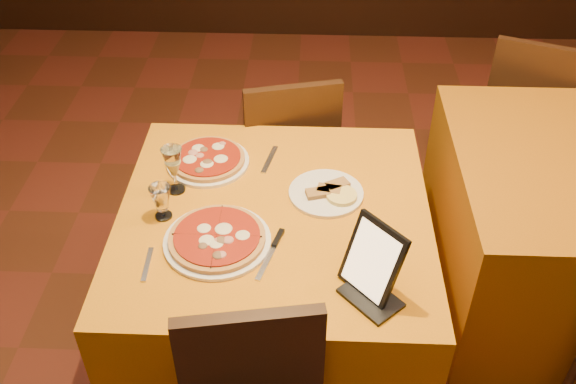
{
  "coord_description": "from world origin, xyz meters",
  "views": [
    {
      "loc": [
        0.09,
        -1.2,
        2.23
      ],
      "look_at": [
        0.02,
        0.48,
        0.86
      ],
      "focal_mm": 40.0,
      "sensor_mm": 36.0,
      "label": 1
    }
  ],
  "objects_px": {
    "main_table": "(275,285)",
    "tablet": "(373,259)",
    "water_glass": "(162,202)",
    "pizza_near": "(217,239)",
    "pizza_far": "(208,160)",
    "wine_glass": "(174,170)",
    "chair_main_far": "(285,150)",
    "chair_side_far": "(528,110)",
    "side_table": "(572,230)"
  },
  "relations": [
    {
      "from": "side_table",
      "to": "wine_glass",
      "type": "xyz_separation_m",
      "value": [
        -1.61,
        -0.26,
        0.47
      ]
    },
    {
      "from": "chair_main_far",
      "to": "tablet",
      "type": "relative_size",
      "value": 3.73
    },
    {
      "from": "pizza_far",
      "to": "wine_glass",
      "type": "bearing_deg",
      "value": -118.74
    },
    {
      "from": "wine_glass",
      "to": "pizza_far",
      "type": "bearing_deg",
      "value": 61.26
    },
    {
      "from": "pizza_near",
      "to": "chair_main_far",
      "type": "bearing_deg",
      "value": 79.31
    },
    {
      "from": "chair_main_far",
      "to": "pizza_near",
      "type": "bearing_deg",
      "value": 65.3
    },
    {
      "from": "chair_main_far",
      "to": "pizza_near",
      "type": "xyz_separation_m",
      "value": [
        -0.18,
        -0.95,
        0.31
      ]
    },
    {
      "from": "chair_main_far",
      "to": "wine_glass",
      "type": "bearing_deg",
      "value": 47.85
    },
    {
      "from": "side_table",
      "to": "pizza_near",
      "type": "distance_m",
      "value": 1.57
    },
    {
      "from": "main_table",
      "to": "chair_main_far",
      "type": "distance_m",
      "value": 0.79
    },
    {
      "from": "side_table",
      "to": "main_table",
      "type": "bearing_deg",
      "value": -163.58
    },
    {
      "from": "pizza_near",
      "to": "chair_side_far",
      "type": "bearing_deg",
      "value": 43.68
    },
    {
      "from": "main_table",
      "to": "water_glass",
      "type": "relative_size",
      "value": 8.46
    },
    {
      "from": "main_table",
      "to": "tablet",
      "type": "relative_size",
      "value": 4.51
    },
    {
      "from": "main_table",
      "to": "water_glass",
      "type": "height_order",
      "value": "water_glass"
    },
    {
      "from": "pizza_far",
      "to": "wine_glass",
      "type": "relative_size",
      "value": 1.68
    },
    {
      "from": "chair_side_far",
      "to": "pizza_near",
      "type": "xyz_separation_m",
      "value": [
        -1.43,
        -1.37,
        0.31
      ]
    },
    {
      "from": "chair_side_far",
      "to": "pizza_far",
      "type": "relative_size",
      "value": 2.86
    },
    {
      "from": "side_table",
      "to": "water_glass",
      "type": "distance_m",
      "value": 1.74
    },
    {
      "from": "chair_side_far",
      "to": "water_glass",
      "type": "height_order",
      "value": "chair_side_far"
    },
    {
      "from": "main_table",
      "to": "wine_glass",
      "type": "bearing_deg",
      "value": 163.59
    },
    {
      "from": "side_table",
      "to": "chair_main_far",
      "type": "distance_m",
      "value": 1.32
    },
    {
      "from": "water_glass",
      "to": "pizza_near",
      "type": "bearing_deg",
      "value": -31.21
    },
    {
      "from": "chair_main_far",
      "to": "pizza_far",
      "type": "relative_size",
      "value": 2.86
    },
    {
      "from": "side_table",
      "to": "tablet",
      "type": "distance_m",
      "value": 1.27
    },
    {
      "from": "main_table",
      "to": "chair_side_far",
      "type": "bearing_deg",
      "value": 43.9
    },
    {
      "from": "pizza_near",
      "to": "tablet",
      "type": "xyz_separation_m",
      "value": [
        0.5,
        -0.18,
        0.1
      ]
    },
    {
      "from": "side_table",
      "to": "tablet",
      "type": "bearing_deg",
      "value": -142.83
    },
    {
      "from": "pizza_far",
      "to": "water_glass",
      "type": "height_order",
      "value": "water_glass"
    },
    {
      "from": "chair_main_far",
      "to": "main_table",
      "type": "bearing_deg",
      "value": 75.99
    },
    {
      "from": "tablet",
      "to": "water_glass",
      "type": "bearing_deg",
      "value": -155.69
    },
    {
      "from": "side_table",
      "to": "chair_side_far",
      "type": "relative_size",
      "value": 1.21
    },
    {
      "from": "pizza_near",
      "to": "pizza_far",
      "type": "height_order",
      "value": "same"
    },
    {
      "from": "pizza_far",
      "to": "pizza_near",
      "type": "bearing_deg",
      "value": -78.12
    },
    {
      "from": "pizza_near",
      "to": "water_glass",
      "type": "height_order",
      "value": "water_glass"
    },
    {
      "from": "chair_main_far",
      "to": "water_glass",
      "type": "height_order",
      "value": "chair_main_far"
    },
    {
      "from": "chair_main_far",
      "to": "water_glass",
      "type": "distance_m",
      "value": 0.98
    },
    {
      "from": "main_table",
      "to": "tablet",
      "type": "bearing_deg",
      "value": -47.07
    },
    {
      "from": "pizza_near",
      "to": "tablet",
      "type": "distance_m",
      "value": 0.54
    },
    {
      "from": "wine_glass",
      "to": "chair_side_far",
      "type": "bearing_deg",
      "value": 34.15
    },
    {
      "from": "pizza_far",
      "to": "tablet",
      "type": "xyz_separation_m",
      "value": [
        0.59,
        -0.62,
        0.1
      ]
    },
    {
      "from": "pizza_far",
      "to": "chair_main_far",
      "type": "bearing_deg",
      "value": 62.06
    },
    {
      "from": "water_glass",
      "to": "tablet",
      "type": "xyz_separation_m",
      "value": [
        0.7,
        -0.3,
        0.06
      ]
    },
    {
      "from": "chair_main_far",
      "to": "wine_glass",
      "type": "distance_m",
      "value": 0.87
    },
    {
      "from": "main_table",
      "to": "chair_main_far",
      "type": "bearing_deg",
      "value": 90.0
    },
    {
      "from": "chair_main_far",
      "to": "chair_side_far",
      "type": "bearing_deg",
      "value": -175.72
    },
    {
      "from": "chair_main_far",
      "to": "pizza_near",
      "type": "relative_size",
      "value": 2.53
    },
    {
      "from": "wine_glass",
      "to": "tablet",
      "type": "bearing_deg",
      "value": -33.3
    },
    {
      "from": "pizza_near",
      "to": "water_glass",
      "type": "bearing_deg",
      "value": 148.79
    },
    {
      "from": "main_table",
      "to": "wine_glass",
      "type": "height_order",
      "value": "wine_glass"
    }
  ]
}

